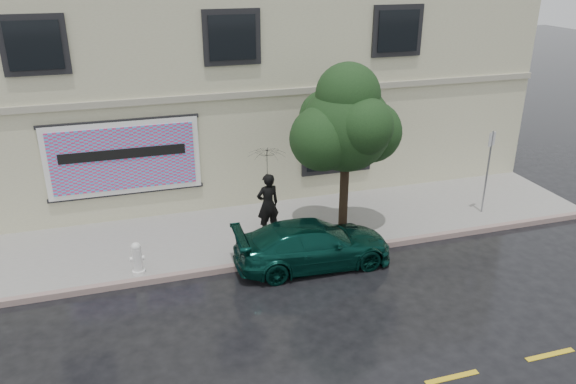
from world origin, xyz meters
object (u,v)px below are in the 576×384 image
object	(u,v)px
car	(313,244)
pedestrian	(268,204)
fire_hydrant	(137,258)
street_tree	(347,128)

from	to	relation	value
car	pedestrian	world-z (taller)	pedestrian
car	pedestrian	bearing A→B (deg)	23.86
pedestrian	fire_hydrant	xyz separation A→B (m)	(-3.55, -1.11, -0.48)
car	street_tree	xyz separation A→B (m)	(1.20, 1.00, 2.64)
pedestrian	fire_hydrant	distance (m)	3.75
street_tree	fire_hydrant	xyz separation A→B (m)	(-5.47, -0.40, -2.66)
street_tree	pedestrian	bearing A→B (deg)	159.77
street_tree	fire_hydrant	bearing A→B (deg)	-175.81
pedestrian	street_tree	xyz separation A→B (m)	(1.91, -0.71, 2.18)
street_tree	fire_hydrant	world-z (taller)	street_tree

